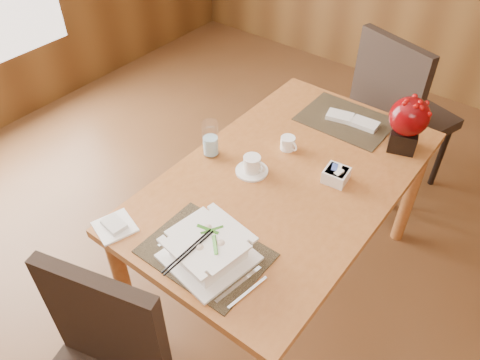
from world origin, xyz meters
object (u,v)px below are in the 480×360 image
Objects in this scene: sugar_caddy at (336,175)px; berry_decor at (408,121)px; coffee_cup at (252,166)px; dining_table at (285,192)px; far_chair at (397,108)px; soup_setting at (208,249)px; creamer_jug at (288,143)px; water_glass at (210,139)px; bread_plate at (115,227)px.

berry_decor reaches higher than sugar_caddy.
berry_decor reaches higher than coffee_cup.
dining_table is at bearing -149.05° from sugar_caddy.
dining_table is at bearing -121.84° from berry_decor.
dining_table is 1.07m from far_chair.
berry_decor is at bearing 71.61° from sugar_caddy.
dining_table is 0.65m from berry_decor.
dining_table is 10.15× the size of coffee_cup.
sugar_caddy is (0.16, 0.67, -0.03)m from soup_setting.
creamer_jug is 0.08× the size of far_chair.
berry_decor is at bearing 40.69° from water_glass.
water_glass is 0.91m from berry_decor.
bread_plate is at bearing -156.02° from soup_setting.
coffee_cup is at bearing -128.51° from berry_decor.
berry_decor is at bearing 52.21° from creamer_jug.
sugar_caddy reaches higher than bread_plate.
water_glass is 0.65× the size of berry_decor.
far_chair is (0.23, 1.13, -0.19)m from coffee_cup.
soup_setting is at bearing 15.13° from bread_plate.
creamer_jug is at bearing -141.63° from berry_decor.
water_glass is at bearing -160.90° from sugar_caddy.
far_chair reaches higher than dining_table.
berry_decor is (0.32, 0.51, 0.25)m from dining_table.
berry_decor is at bearing 130.64° from far_chair.
coffee_cup is (-0.14, -0.07, 0.13)m from dining_table.
water_glass is 0.17× the size of far_chair.
water_glass is 1.25m from far_chair.
sugar_caddy is at bearing 19.10° from water_glass.
water_glass reaches higher than sugar_caddy.
creamer_jug is at bearing 122.59° from dining_table.
dining_table is 0.24m from creamer_jug.
creamer_jug is 0.93m from far_chair.
dining_table is at bearing 12.46° from water_glass.
far_chair is (0.09, 1.06, -0.06)m from dining_table.
bread_plate is (-0.55, -0.78, -0.03)m from sugar_caddy.
berry_decor is (0.29, 1.07, 0.10)m from soup_setting.
soup_setting is 0.31× the size of far_chair.
sugar_caddy is 0.96m from bread_plate.
creamer_jug is 0.30m from sugar_caddy.
water_glass is at bearing 86.55° from far_chair.
creamer_jug is at bearing 168.13° from sugar_caddy.
coffee_cup is at bearing 69.30° from bread_plate.
bread_plate is (-0.40, -0.11, -0.05)m from soup_setting.
far_chair reaches higher than sugar_caddy.
berry_decor is at bearing 58.16° from dining_table.
bread_plate is at bearing 93.61° from far_chair.
water_glass reaches higher than creamer_jug.
coffee_cup is at bearing -84.05° from creamer_jug.
creamer_jug is at bearing 82.11° from coffee_cup.
dining_table is 0.42m from water_glass.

